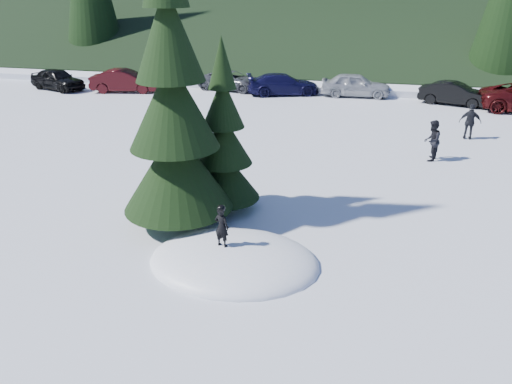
% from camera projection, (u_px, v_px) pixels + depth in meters
% --- Properties ---
extents(ground, '(200.00, 200.00, 0.00)m').
position_uv_depth(ground, '(234.00, 262.00, 12.97)').
color(ground, white).
rests_on(ground, ground).
extents(snow_mound, '(4.48, 3.52, 0.96)m').
position_uv_depth(snow_mound, '(234.00, 262.00, 12.97)').
color(snow_mound, white).
rests_on(snow_mound, ground).
extents(spruce_tall, '(3.20, 3.20, 8.60)m').
position_uv_depth(spruce_tall, '(173.00, 116.00, 13.78)').
color(spruce_tall, black).
rests_on(spruce_tall, ground).
extents(spruce_short, '(2.20, 2.20, 5.37)m').
position_uv_depth(spruce_short, '(224.00, 146.00, 15.29)').
color(spruce_short, black).
rests_on(spruce_short, ground).
extents(child_skier, '(0.44, 0.35, 1.07)m').
position_uv_depth(child_skier, '(222.00, 227.00, 12.61)').
color(child_skier, black).
rests_on(child_skier, snow_mound).
extents(adult_0, '(0.82, 0.95, 1.67)m').
position_uv_depth(adult_0, '(432.00, 141.00, 20.17)').
color(adult_0, black).
rests_on(adult_0, ground).
extents(adult_1, '(1.00, 0.51, 1.64)m').
position_uv_depth(adult_1, '(470.00, 122.00, 22.99)').
color(adult_1, black).
rests_on(adult_1, ground).
extents(car_0, '(4.51, 2.98, 1.43)m').
position_uv_depth(car_0, '(57.00, 79.00, 33.93)').
color(car_0, black).
rests_on(car_0, ground).
extents(car_1, '(4.74, 2.49, 1.49)m').
position_uv_depth(car_1, '(125.00, 81.00, 33.22)').
color(car_1, black).
rests_on(car_1, ground).
extents(car_2, '(4.87, 2.94, 1.26)m').
position_uv_depth(car_2, '(231.00, 81.00, 33.88)').
color(car_2, '#494B51').
rests_on(car_2, ground).
extents(car_3, '(5.03, 3.36, 1.35)m').
position_uv_depth(car_3, '(283.00, 84.00, 32.41)').
color(car_3, black).
rests_on(car_3, ground).
extents(car_4, '(4.44, 1.95, 1.49)m').
position_uv_depth(car_4, '(356.00, 85.00, 31.85)').
color(car_4, '#94979C').
rests_on(car_4, ground).
extents(car_5, '(4.29, 2.56, 1.34)m').
position_uv_depth(car_5, '(455.00, 94.00, 29.69)').
color(car_5, black).
rests_on(car_5, ground).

